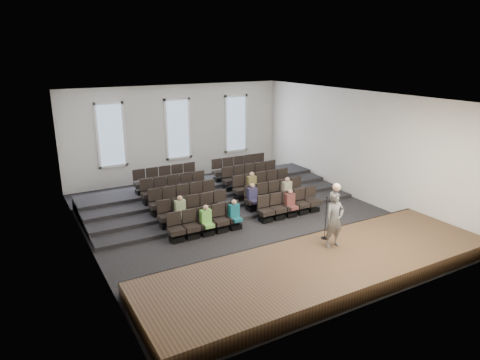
% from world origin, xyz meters
% --- Properties ---
extents(ground, '(14.00, 14.00, 0.00)m').
position_xyz_m(ground, '(0.00, 0.00, 0.00)').
color(ground, black).
rests_on(ground, ground).
extents(ceiling, '(12.00, 14.00, 0.02)m').
position_xyz_m(ceiling, '(0.00, 0.00, 5.01)').
color(ceiling, white).
rests_on(ceiling, ground).
extents(wall_back, '(12.00, 0.04, 5.00)m').
position_xyz_m(wall_back, '(0.00, 7.02, 2.50)').
color(wall_back, silver).
rests_on(wall_back, ground).
extents(wall_front, '(12.00, 0.04, 5.00)m').
position_xyz_m(wall_front, '(0.00, -7.02, 2.50)').
color(wall_front, silver).
rests_on(wall_front, ground).
extents(wall_left, '(0.04, 14.00, 5.00)m').
position_xyz_m(wall_left, '(-6.02, 0.00, 2.50)').
color(wall_left, silver).
rests_on(wall_left, ground).
extents(wall_right, '(0.04, 14.00, 5.00)m').
position_xyz_m(wall_right, '(6.02, 0.00, 2.50)').
color(wall_right, silver).
rests_on(wall_right, ground).
extents(stage, '(11.80, 3.60, 0.50)m').
position_xyz_m(stage, '(0.00, -5.10, 0.25)').
color(stage, '#4F3B22').
rests_on(stage, ground).
extents(stage_lip, '(11.80, 0.06, 0.52)m').
position_xyz_m(stage_lip, '(0.00, -3.33, 0.25)').
color(stage_lip, black).
rests_on(stage_lip, ground).
extents(risers, '(11.80, 4.80, 0.60)m').
position_xyz_m(risers, '(0.00, 3.17, 0.20)').
color(risers, black).
rests_on(risers, ground).
extents(seating_rows, '(6.80, 4.70, 1.67)m').
position_xyz_m(seating_rows, '(-0.00, 1.54, 0.68)').
color(seating_rows, black).
rests_on(seating_rows, ground).
extents(windows, '(8.44, 0.10, 3.24)m').
position_xyz_m(windows, '(0.00, 6.95, 2.70)').
color(windows, white).
rests_on(windows, wall_back).
extents(audience, '(5.45, 2.64, 1.10)m').
position_xyz_m(audience, '(0.19, 0.15, 0.79)').
color(audience, '#70C44E').
rests_on(audience, seating_rows).
extents(speaker, '(0.70, 0.48, 1.87)m').
position_xyz_m(speaker, '(0.86, -4.46, 1.43)').
color(speaker, '#5D5A58').
rests_on(speaker, stage).
extents(mic_stand, '(0.25, 0.25, 1.52)m').
position_xyz_m(mic_stand, '(1.02, -3.87, 0.95)').
color(mic_stand, black).
rests_on(mic_stand, stage).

